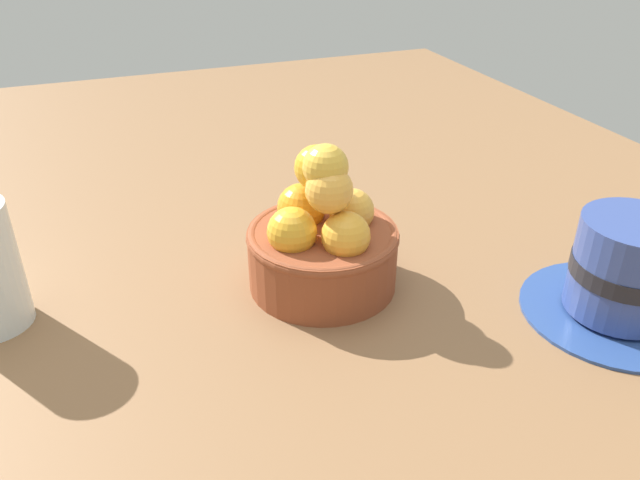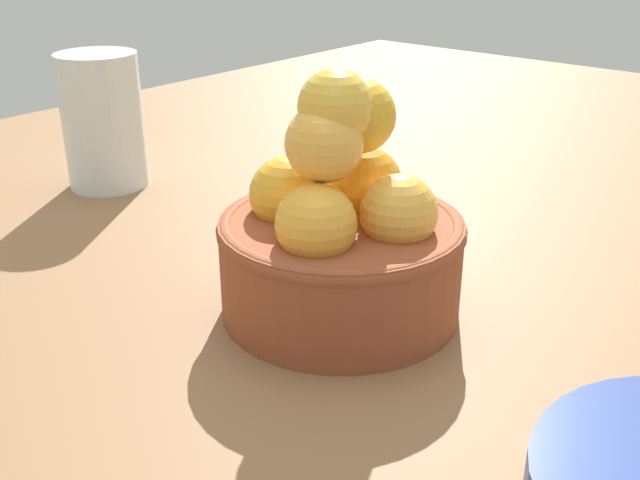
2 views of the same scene
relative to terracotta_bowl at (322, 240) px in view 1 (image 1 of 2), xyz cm
name	(u,v)px [view 1 (image 1 of 2)]	position (x,y,z in cm)	size (l,w,h in cm)	color
ground_plane	(323,302)	(0.00, 0.02, -6.70)	(157.11, 108.49, 4.18)	brown
terracotta_bowl	(322,240)	(0.00, 0.00, 0.00)	(13.50, 13.50, 13.72)	brown
coffee_cup	(625,274)	(13.14, 21.70, -0.61)	(15.74, 15.74, 8.88)	#2B4889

